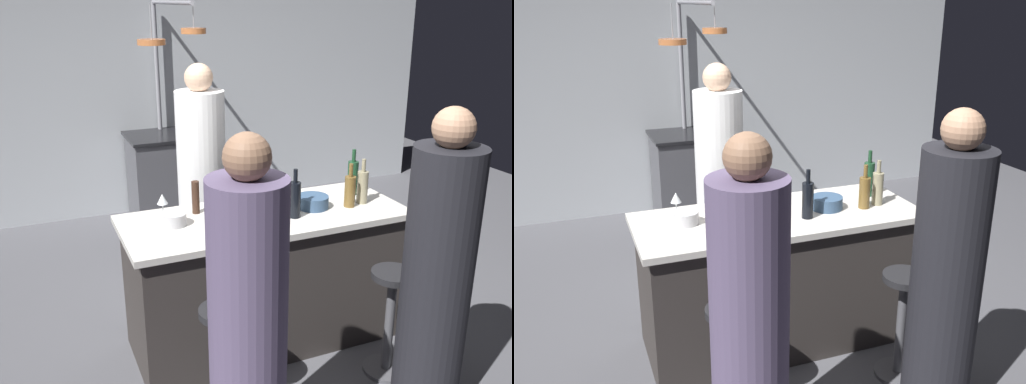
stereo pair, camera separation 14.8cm
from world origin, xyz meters
TOP-DOWN VIEW (x-y plane):
  - ground_plane at (0.00, 0.00)m, footprint 9.00×9.00m
  - back_wall at (0.00, 2.85)m, footprint 6.40×0.16m
  - kitchen_island at (0.00, 0.00)m, footprint 1.80×0.72m
  - stove_range at (0.00, 2.45)m, footprint 0.80×0.64m
  - chef at (-0.12, 0.94)m, footprint 0.37×0.37m
  - bar_stool_left at (-0.51, -0.62)m, footprint 0.28×0.28m
  - guest_left at (-0.53, -1.00)m, footprint 0.36×0.36m
  - bar_stool_right at (0.54, -0.62)m, footprint 0.28×0.28m
  - guest_right at (0.54, -0.97)m, footprint 0.36×0.36m
  - overhead_pot_rack at (-0.06, 2.12)m, footprint 0.57×1.32m
  - cutting_board at (-0.14, 0.09)m, footprint 0.32×0.22m
  - pepper_mill at (-0.39, 0.19)m, footprint 0.05×0.05m
  - wine_bottle_green at (0.71, 0.12)m, footprint 0.07×0.07m
  - wine_bottle_dark at (0.15, -0.12)m, footprint 0.07×0.07m
  - wine_bottle_white at (0.67, -0.06)m, footprint 0.07×0.07m
  - wine_bottle_amber at (0.56, -0.08)m, footprint 0.07×0.07m
  - wine_glass_by_chef at (-0.37, -0.20)m, footprint 0.07×0.07m
  - wine_glass_near_left_guest at (-0.60, 0.22)m, footprint 0.07×0.07m
  - mixing_bowl_blue at (0.33, -0.01)m, footprint 0.20×0.20m
  - mixing_bowl_steel at (-0.58, 0.05)m, footprint 0.15×0.15m

SIDE VIEW (x-z plane):
  - ground_plane at x=0.00m, z-range 0.00..0.00m
  - bar_stool_left at x=-0.51m, z-range 0.04..0.72m
  - bar_stool_right at x=0.54m, z-range 0.04..0.72m
  - stove_range at x=0.00m, z-range 0.00..0.89m
  - kitchen_island at x=0.00m, z-range 0.00..0.90m
  - guest_left at x=-0.53m, z-range -0.06..1.63m
  - guest_right at x=0.54m, z-range -0.06..1.65m
  - chef at x=-0.12m, z-range -0.06..1.68m
  - cutting_board at x=-0.14m, z-range 0.90..0.92m
  - mixing_bowl_steel at x=-0.58m, z-range 0.90..0.98m
  - mixing_bowl_blue at x=0.33m, z-range 0.90..0.98m
  - pepper_mill at x=-0.39m, z-range 0.90..1.11m
  - wine_glass_by_chef at x=-0.37m, z-range 0.93..1.08m
  - wine_glass_near_left_guest at x=-0.60m, z-range 0.93..1.08m
  - wine_bottle_amber at x=0.56m, z-range 0.86..1.15m
  - wine_bottle_white at x=0.67m, z-range 0.86..1.16m
  - wine_bottle_dark at x=0.15m, z-range 0.86..1.17m
  - wine_bottle_green at x=0.71m, z-range 0.86..1.18m
  - back_wall at x=0.00m, z-range 0.00..2.60m
  - overhead_pot_rack at x=-0.06m, z-range 0.51..2.68m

